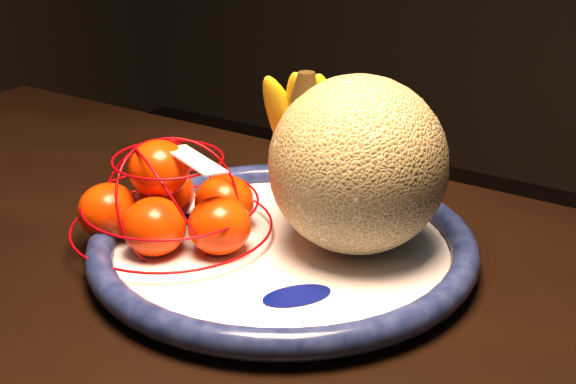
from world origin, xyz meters
The scene contains 6 objects.
dining_table centered at (-0.04, 0.06, 0.63)m, with size 1.42×0.86×0.70m.
fruit_bowl centered at (-0.01, 0.20, 0.72)m, with size 0.38×0.38×0.03m.
cantaloupe centered at (0.05, 0.24, 0.80)m, with size 0.17×0.17×0.17m, color olive.
banana_bunch centered at (-0.01, 0.26, 0.81)m, with size 0.12×0.12×0.19m.
mandarin_bag centered at (-0.11, 0.16, 0.75)m, with size 0.23×0.23×0.13m.
price_tag centered at (-0.08, 0.16, 0.81)m, with size 0.07×0.03×0.00m, color white.
Camera 1 is at (0.38, -0.40, 1.08)m, focal length 50.00 mm.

